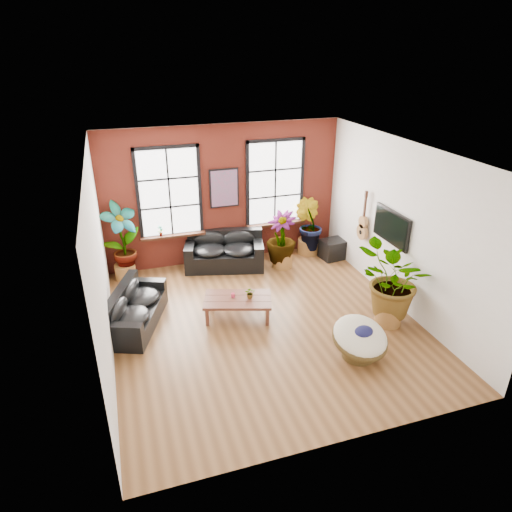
% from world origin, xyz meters
% --- Properties ---
extents(room, '(6.04, 6.54, 3.54)m').
position_xyz_m(room, '(0.00, 0.15, 1.75)').
color(room, brown).
rests_on(room, ground).
extents(sofa_back, '(2.13, 1.41, 0.90)m').
position_xyz_m(sofa_back, '(-0.14, 2.82, 0.41)').
color(sofa_back, black).
rests_on(sofa_back, ground).
extents(sofa_left, '(1.46, 2.09, 0.76)m').
position_xyz_m(sofa_left, '(-2.55, 0.76, 0.35)').
color(sofa_left, black).
rests_on(sofa_left, ground).
extents(coffee_table, '(1.55, 1.17, 0.53)m').
position_xyz_m(coffee_table, '(-0.46, 0.40, 0.39)').
color(coffee_table, '#522A1D').
rests_on(coffee_table, ground).
extents(papasan_chair, '(1.20, 1.21, 0.77)m').
position_xyz_m(papasan_chair, '(1.27, -1.57, 0.40)').
color(papasan_chair, '#4C3B1B').
rests_on(papasan_chair, ground).
extents(poster, '(0.74, 0.06, 0.98)m').
position_xyz_m(poster, '(0.00, 3.18, 1.95)').
color(poster, black).
rests_on(poster, room).
extents(tv_wall_unit, '(0.13, 1.86, 1.20)m').
position_xyz_m(tv_wall_unit, '(2.93, 0.60, 1.54)').
color(tv_wall_unit, black).
rests_on(tv_wall_unit, room).
extents(media_box, '(0.68, 0.59, 0.51)m').
position_xyz_m(media_box, '(2.71, 2.39, 0.26)').
color(media_box, black).
rests_on(media_box, ground).
extents(pot_back_left, '(0.61, 0.61, 0.36)m').
position_xyz_m(pot_back_left, '(-2.60, 2.90, 0.18)').
color(pot_back_left, olive).
rests_on(pot_back_left, ground).
extents(pot_back_right, '(0.57, 0.57, 0.40)m').
position_xyz_m(pot_back_right, '(2.22, 2.90, 0.20)').
color(pot_back_right, olive).
rests_on(pot_back_right, ground).
extents(pot_right_wall, '(0.66, 0.66, 0.39)m').
position_xyz_m(pot_right_wall, '(2.38, -0.78, 0.20)').
color(pot_right_wall, olive).
rests_on(pot_right_wall, ground).
extents(pot_mid, '(0.63, 0.63, 0.37)m').
position_xyz_m(pot_mid, '(1.26, 2.32, 0.19)').
color(pot_mid, olive).
rests_on(pot_mid, ground).
extents(floor_plant_back_left, '(1.13, 1.02, 1.78)m').
position_xyz_m(floor_plant_back_left, '(-2.57, 2.91, 1.04)').
color(floor_plant_back_left, '#46681B').
rests_on(floor_plant_back_left, ground).
extents(floor_plant_back_right, '(0.93, 0.96, 1.37)m').
position_xyz_m(floor_plant_back_right, '(2.19, 2.88, 0.83)').
color(floor_plant_back_right, '#46681B').
rests_on(floor_plant_back_right, ground).
extents(floor_plant_right_wall, '(1.82, 1.74, 1.56)m').
position_xyz_m(floor_plant_right_wall, '(2.41, -0.77, 0.94)').
color(floor_plant_right_wall, '#46681B').
rests_on(floor_plant_right_wall, ground).
extents(floor_plant_mid, '(1.03, 1.03, 1.32)m').
position_xyz_m(floor_plant_mid, '(1.23, 2.35, 0.80)').
color(floor_plant_mid, '#46681B').
rests_on(floor_plant_mid, ground).
extents(table_plant, '(0.26, 0.25, 0.24)m').
position_xyz_m(table_plant, '(-0.21, 0.33, 0.56)').
color(table_plant, '#46681B').
rests_on(table_plant, coffee_table).
extents(sill_plant_left, '(0.17, 0.17, 0.27)m').
position_xyz_m(sill_plant_left, '(-1.65, 3.13, 1.04)').
color(sill_plant_left, '#46681B').
rests_on(sill_plant_left, room).
extents(sill_plant_right, '(0.19, 0.19, 0.27)m').
position_xyz_m(sill_plant_right, '(1.70, 3.13, 1.04)').
color(sill_plant_right, '#46681B').
rests_on(sill_plant_right, room).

